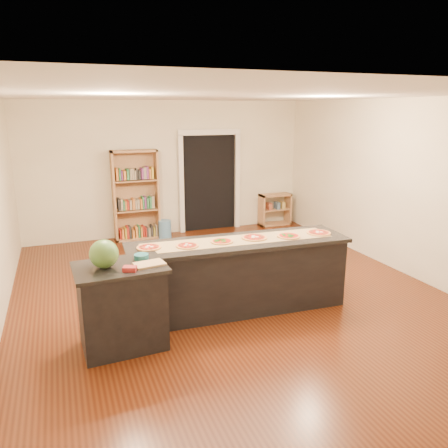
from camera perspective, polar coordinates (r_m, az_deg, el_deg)
name	(u,v)px	position (r m, az deg, el deg)	size (l,w,h in m)	color
room	(229,200)	(6.08, 0.67, 3.20)	(6.00, 7.00, 2.80)	#EFE6C9
doorway	(209,176)	(9.62, -1.91, 6.27)	(1.40, 0.09, 2.21)	black
kitchen_island	(238,275)	(5.84, 1.89, -6.67)	(2.91, 0.79, 0.96)	black
side_counter	(122,306)	(5.08, -13.17, -10.40)	(0.98, 0.72, 0.97)	black
bookshelf	(136,195)	(9.10, -11.43, 3.69)	(0.92, 0.33, 1.84)	tan
low_shelf	(275,209)	(10.22, 6.66, 1.90)	(0.73, 0.31, 0.73)	tan
waste_bin	(165,229)	(9.19, -7.74, -0.70)	(0.26, 0.26, 0.38)	#5389BA
kraft_paper	(238,240)	(5.71, 1.86, -2.11)	(2.52, 0.45, 0.00)	olive
watermelon	(104,254)	(4.83, -15.41, -3.79)	(0.31, 0.31, 0.31)	#144214
cutting_board	(149,264)	(4.86, -9.73, -5.17)	(0.32, 0.22, 0.02)	tan
package_red	(130,269)	(4.72, -12.21, -5.73)	(0.14, 0.10, 0.05)	maroon
package_teal	(141,257)	(5.04, -10.75, -4.24)	(0.17, 0.17, 0.06)	#195966
pizza_a	(149,247)	(5.45, -9.78, -3.01)	(0.30, 0.30, 0.02)	tan
pizza_b	(187,246)	(5.46, -4.82, -2.83)	(0.27, 0.27, 0.02)	tan
pizza_c	(222,241)	(5.61, -0.29, -2.29)	(0.29, 0.29, 0.02)	tan
pizza_d	(254,237)	(5.80, 3.98, -1.76)	(0.34, 0.34, 0.02)	tan
pizza_e	(289,236)	(5.91, 8.44, -1.56)	(0.29, 0.29, 0.02)	tan
pizza_f	(319,233)	(6.14, 12.25, -1.11)	(0.33, 0.33, 0.02)	tan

